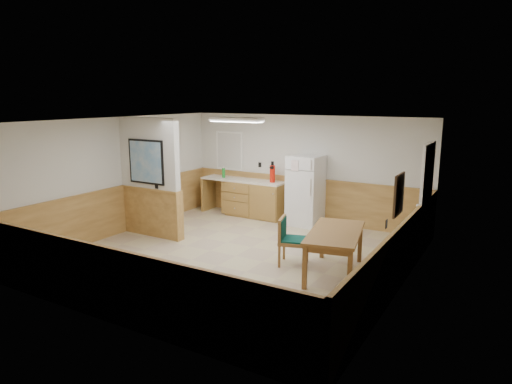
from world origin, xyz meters
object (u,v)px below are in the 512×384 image
Objects in this scene: dining_bench at (380,265)px; soap_bottle at (224,173)px; dining_chair at (289,237)px; fire_extinguisher at (272,173)px; dining_table at (335,237)px; refrigerator at (306,190)px.

soap_bottle is at bearing 153.53° from dining_bench.
dining_chair is (-1.66, 0.15, 0.15)m from dining_bench.
fire_extinguisher is 1.38m from soap_bottle.
dining_table is at bearing -18.77° from dining_chair.
fire_extinguisher is at bearing 143.92° from dining_bench.
refrigerator is 2.65m from dining_chair.
dining_chair is at bearing 164.91° from dining_table.
refrigerator is 0.93× the size of dining_table.
fire_extinguisher is (-3.37, 2.72, 0.78)m from dining_bench.
dining_bench is 4.40m from fire_extinguisher.
dining_chair is (0.81, -2.50, -0.31)m from refrigerator.
dining_table is 7.09× the size of soap_bottle.
dining_chair reaches higher than dining_bench.
dining_table is 4.73m from soap_bottle.
dining_table is (1.69, -2.55, -0.15)m from refrigerator.
refrigerator is at bearing 135.75° from dining_bench.
dining_bench is 6.34× the size of soap_bottle.
fire_extinguisher is (-2.59, 2.62, 0.47)m from dining_table.
dining_table is at bearing -29.04° from fire_extinguisher.
fire_extinguisher is at bearing 122.72° from dining_table.
dining_table is at bearing 175.61° from dining_bench.
dining_bench is 1.67m from dining_chair.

